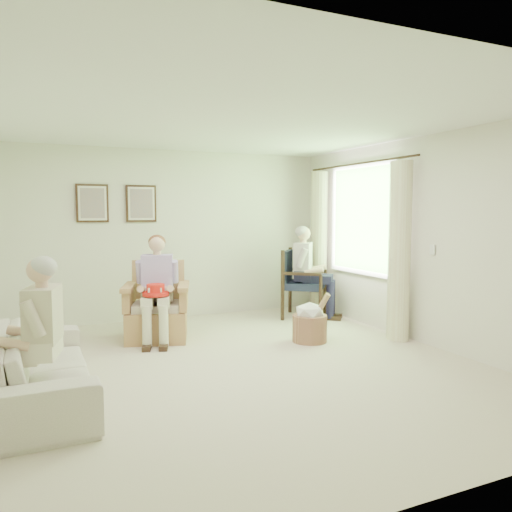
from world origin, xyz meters
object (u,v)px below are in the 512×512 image
object	(u,v)px
wood_armchair	(302,280)
sofa	(40,366)
person_wicker	(158,281)
hatbox	(310,322)
wicker_armchair	(156,314)
person_sofa	(38,326)
red_hat	(156,291)
person_dark	(307,265)

from	to	relation	value
wood_armchair	sofa	world-z (taller)	wood_armchair
person_wicker	hatbox	size ratio (longest dim) A/B	2.06
wicker_armchair	wood_armchair	bearing A→B (deg)	28.32
person_wicker	person_sofa	xyz separation A→B (m)	(-1.43, -1.84, -0.05)
red_hat	wicker_armchair	bearing A→B (deg)	76.34
sofa	person_dark	size ratio (longest dim) A/B	1.49
sofa	wood_armchair	bearing A→B (deg)	-60.91
red_hat	person_dark	bearing A→B (deg)	13.53
person_dark	wicker_armchair	bearing A→B (deg)	135.35
person_dark	person_sofa	size ratio (longest dim) A/B	1.11
sofa	red_hat	distance (m)	1.97
person_dark	red_hat	size ratio (longest dim) A/B	4.33
person_dark	hatbox	world-z (taller)	person_dark
wicker_armchair	red_hat	world-z (taller)	wicker_armchair
red_hat	hatbox	xyz separation A→B (m)	(1.83, -0.63, -0.43)
person_dark	hatbox	distance (m)	1.53
wood_armchair	wicker_armchair	bearing A→B (deg)	139.33
sofa	person_wicker	bearing A→B (deg)	-42.44
sofa	person_dark	xyz separation A→B (m)	(3.87, 1.98, 0.53)
person_wicker	person_sofa	world-z (taller)	person_wicker
hatbox	red_hat	bearing A→B (deg)	160.92
wicker_armchair	person_dark	distance (m)	2.50
sofa	person_sofa	distance (m)	0.50
wicker_armchair	wood_armchair	distance (m)	2.49
wood_armchair	red_hat	xyz separation A→B (m)	(-2.51, -0.78, 0.11)
wood_armchair	hatbox	bearing A→B (deg)	-166.83
wicker_armchair	person_dark	bearing A→B (deg)	24.35
person_dark	person_sofa	xyz separation A→B (m)	(-3.87, -2.25, -0.11)
person_dark	hatbox	bearing A→B (deg)	-169.87
person_wicker	hatbox	xyz separation A→B (m)	(1.75, -0.83, -0.52)
wood_armchair	sofa	size ratio (longest dim) A/B	0.50
person_dark	red_hat	bearing A→B (deg)	142.41
wicker_armchair	wood_armchair	xyz separation A→B (m)	(2.43, 0.45, 0.25)
wicker_armchair	person_wicker	xyz separation A→B (m)	(0.00, -0.13, 0.46)
wood_armchair	person_sofa	xyz separation A→B (m)	(-3.87, -2.42, 0.15)
wicker_armchair	person_wicker	bearing A→B (deg)	-72.12
sofa	red_hat	bearing A→B (deg)	-44.59
person_sofa	red_hat	size ratio (longest dim) A/B	3.91
sofa	red_hat	size ratio (longest dim) A/B	6.46
person_wicker	person_dark	world-z (taller)	person_dark
person_dark	person_sofa	distance (m)	4.47
person_sofa	hatbox	distance (m)	3.38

